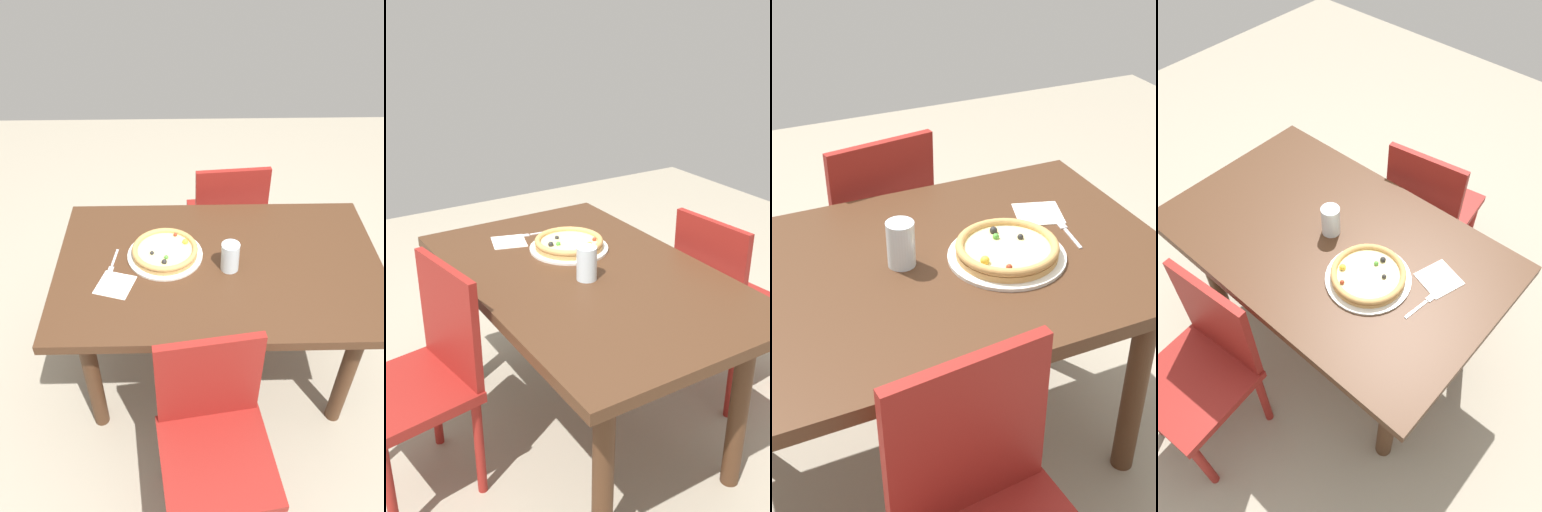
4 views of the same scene
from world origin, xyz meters
The scene contains 8 objects.
ground_plane centered at (0.00, 0.00, 0.00)m, with size 6.00×6.00×0.00m, color #9E937F.
dining_table centered at (0.00, 0.00, 0.63)m, with size 1.40×0.88×0.73m.
chair_far centered at (0.05, 0.65, 0.48)m, with size 0.45×0.45×0.87m.
plate centered at (0.23, -0.06, 0.74)m, with size 0.33×0.33×0.01m, color silver.
pizza centered at (0.23, -0.06, 0.76)m, with size 0.29×0.29×0.04m.
fork centered at (0.46, 0.00, 0.73)m, with size 0.04×0.17×0.00m.
drinking_glass centered at (-0.04, 0.03, 0.80)m, with size 0.08×0.08×0.13m, color silver.
napkin centered at (0.43, 0.12, 0.73)m, with size 0.14×0.14×0.00m, color white.
Camera 3 is at (-0.51, -1.42, 1.73)m, focal length 47.13 mm.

